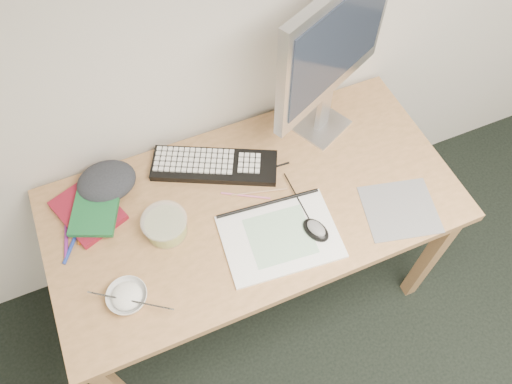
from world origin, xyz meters
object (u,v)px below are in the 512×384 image
desk (253,214)px  monitor (334,47)px  sketchpad (280,237)px  rice_bowl (128,297)px  keyboard (214,166)px

desk → monitor: monitor is taller
sketchpad → monitor: bearing=53.3°
sketchpad → monitor: (0.34, 0.37, 0.38)m
rice_bowl → keyboard: bearing=40.8°
desk → keyboard: size_ratio=3.18×
sketchpad → rice_bowl: bearing=-173.1°
sketchpad → rice_bowl: rice_bowl is taller
monitor → rice_bowl: size_ratio=4.90×
keyboard → monitor: size_ratio=0.72×
keyboard → rice_bowl: (-0.41, -0.36, 0.01)m
desk → monitor: size_ratio=2.30×
keyboard → monitor: bearing=29.4°
desk → keyboard: (-0.07, 0.19, 0.10)m
sketchpad → keyboard: keyboard is taller
sketchpad → rice_bowl: 0.51m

